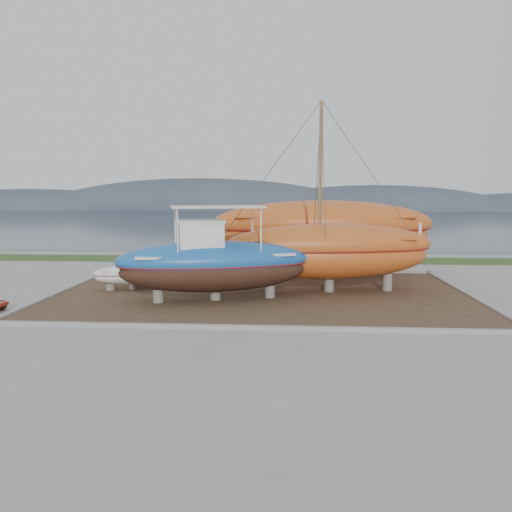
# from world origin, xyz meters

# --- Properties ---
(ground) EXTENTS (140.00, 140.00, 0.00)m
(ground) POSITION_xyz_m (0.00, 0.00, 0.00)
(ground) COLOR gray
(ground) RESTS_ON ground
(dirt_patch) EXTENTS (18.00, 12.00, 0.06)m
(dirt_patch) POSITION_xyz_m (0.00, 4.00, 0.03)
(dirt_patch) COLOR #422D1E
(dirt_patch) RESTS_ON ground
(curb_frame) EXTENTS (18.60, 12.60, 0.15)m
(curb_frame) POSITION_xyz_m (0.00, 4.00, 0.07)
(curb_frame) COLOR gray
(curb_frame) RESTS_ON ground
(grass_strip) EXTENTS (44.00, 3.00, 0.08)m
(grass_strip) POSITION_xyz_m (0.00, 15.50, 0.04)
(grass_strip) COLOR #284219
(grass_strip) RESTS_ON ground
(sea) EXTENTS (260.00, 100.00, 0.04)m
(sea) POSITION_xyz_m (0.00, 70.00, 0.00)
(sea) COLOR #192232
(sea) RESTS_ON ground
(mountain_ridge) EXTENTS (200.00, 36.00, 20.00)m
(mountain_ridge) POSITION_xyz_m (0.00, 125.00, 0.00)
(mountain_ridge) COLOR #333D49
(mountain_ridge) RESTS_ON ground
(blue_caique) EXTENTS (8.57, 4.66, 3.94)m
(blue_caique) POSITION_xyz_m (-1.88, 2.29, 2.03)
(blue_caique) COLOR #1B5BA9
(blue_caique) RESTS_ON dirt_patch
(white_dinghy) EXTENTS (3.93, 2.71, 1.11)m
(white_dinghy) POSITION_xyz_m (-6.08, 4.51, 0.61)
(white_dinghy) COLOR white
(white_dinghy) RESTS_ON dirt_patch
(orange_sailboat) EXTENTS (9.81, 4.22, 8.47)m
(orange_sailboat) POSITION_xyz_m (3.04, 4.41, 4.30)
(orange_sailboat) COLOR #B5501B
(orange_sailboat) RESTS_ON dirt_patch
(orange_bare_hull) EXTENTS (12.36, 4.56, 3.97)m
(orange_bare_hull) POSITION_xyz_m (3.04, 9.28, 2.05)
(orange_bare_hull) COLOR #B5501B
(orange_bare_hull) RESTS_ON dirt_patch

